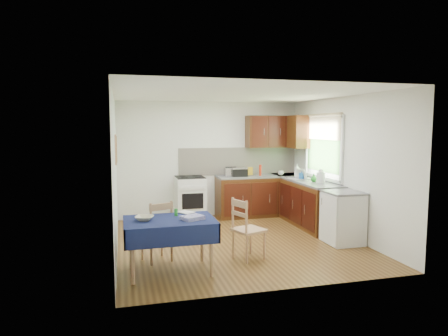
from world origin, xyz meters
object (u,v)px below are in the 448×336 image
object	(u,v)px
kettle	(321,177)
toaster	(231,172)
dining_table	(170,227)
chair_near	(246,227)
sandwich_press	(239,172)
dish_rack	(301,178)
chair_far	(158,230)

from	to	relation	value
kettle	toaster	bearing A→B (deg)	133.71
dining_table	kettle	world-z (taller)	kettle
chair_near	sandwich_press	xyz separation A→B (m)	(0.68, 2.68, 0.51)
toaster	dish_rack	xyz separation A→B (m)	(1.26, -0.82, -0.07)
sandwich_press	kettle	bearing A→B (deg)	-71.47
chair_near	kettle	world-z (taller)	kettle
chair_far	toaster	size ratio (longest dim) A/B	3.32
sandwich_press	kettle	distance (m)	1.85
sandwich_press	kettle	world-z (taller)	kettle
dining_table	toaster	size ratio (longest dim) A/B	4.44
dining_table	chair_far	distance (m)	0.50
dish_rack	kettle	bearing A→B (deg)	-101.56
sandwich_press	dish_rack	world-z (taller)	dish_rack
chair_far	dish_rack	distance (m)	3.48
dish_rack	sandwich_press	bearing A→B (deg)	121.52
chair_near	toaster	xyz separation A→B (m)	(0.51, 2.69, 0.51)
dining_table	sandwich_press	bearing A→B (deg)	71.63
toaster	sandwich_press	xyz separation A→B (m)	(0.17, -0.01, 0.00)
chair_near	dish_rack	xyz separation A→B (m)	(1.77, 1.86, 0.44)
dining_table	dish_rack	xyz separation A→B (m)	(2.92, 2.10, 0.30)
chair_far	sandwich_press	xyz separation A→B (m)	(1.96, 2.45, 0.52)
chair_near	dish_rack	distance (m)	2.61
dining_table	toaster	distance (m)	3.39
dining_table	sandwich_press	world-z (taller)	sandwich_press
toaster	dish_rack	size ratio (longest dim) A/B	0.60
chair_near	sandwich_press	world-z (taller)	sandwich_press
kettle	dining_table	bearing A→B (deg)	-153.71
toaster	kettle	size ratio (longest dim) A/B	1.01
chair_far	chair_near	size ratio (longest dim) A/B	0.98
dish_rack	dining_table	bearing A→B (deg)	-166.00
chair_far	dining_table	bearing A→B (deg)	83.92
sandwich_press	toaster	bearing A→B (deg)	154.21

